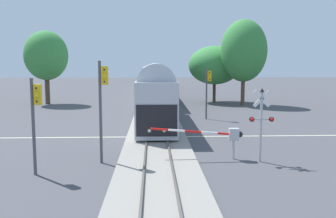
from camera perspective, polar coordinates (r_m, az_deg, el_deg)
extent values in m
plane|color=#47474C|center=(28.47, -1.76, -4.21)|extent=(220.00, 220.00, 0.00)
cube|color=beige|center=(28.47, -1.76, -4.21)|extent=(44.00, 0.20, 0.01)
cube|color=gray|center=(28.46, -1.77, -4.04)|extent=(4.40, 80.00, 0.18)
cube|color=#56514C|center=(28.43, -3.22, -3.73)|extent=(0.10, 80.00, 0.14)
cube|color=#56514C|center=(28.44, -0.32, -3.71)|extent=(0.10, 80.00, 0.14)
cube|color=#B2B7C1|center=(33.42, -1.87, 1.41)|extent=(3.00, 16.51, 3.90)
cube|color=black|center=(25.29, -1.72, -1.78)|extent=(2.76, 0.08, 2.15)
cylinder|color=#B2B7C1|center=(33.29, -1.88, 4.54)|extent=(2.76, 14.86, 2.76)
sphere|color=#F4F2CC|center=(25.39, -2.84, -3.31)|extent=(0.24, 0.24, 0.24)
sphere|color=#F4F2CC|center=(25.40, -0.58, -3.29)|extent=(0.24, 0.24, 0.24)
cube|color=silver|center=(54.03, -2.04, 3.96)|extent=(3.00, 23.07, 4.60)
cube|color=black|center=(54.04, -0.43, 4.28)|extent=(0.04, 20.76, 0.90)
cube|color=red|center=(54.13, -0.42, 2.75)|extent=(0.04, 21.23, 0.36)
cube|color=silver|center=(77.97, -2.12, 4.92)|extent=(3.00, 23.07, 4.60)
cube|color=black|center=(77.98, -1.01, 5.15)|extent=(0.04, 20.76, 0.90)
cube|color=red|center=(78.05, -1.00, 4.08)|extent=(0.04, 21.23, 0.36)
cylinder|color=#B7B7BC|center=(22.28, 9.86, -6.07)|extent=(0.14, 0.14, 1.10)
cube|color=#B7B7BC|center=(22.09, 9.91, -3.80)|extent=(0.56, 0.40, 0.70)
sphere|color=black|center=(22.17, 10.80, -3.78)|extent=(0.36, 0.36, 0.36)
cylinder|color=red|center=(21.99, 8.71, -3.73)|extent=(0.95, 0.12, 0.19)
cylinder|color=white|center=(21.81, 6.27, -3.58)|extent=(0.95, 0.12, 0.19)
cylinder|color=red|center=(21.68, 3.79, -3.42)|extent=(0.95, 0.12, 0.19)
cylinder|color=white|center=(21.59, 1.29, -3.25)|extent=(0.95, 0.12, 0.19)
cylinder|color=red|center=(21.54, -1.22, -3.08)|extent=(0.95, 0.12, 0.19)
sphere|color=red|center=(21.53, -2.48, -2.99)|extent=(0.14, 0.14, 0.14)
cylinder|color=#B2B2B7|center=(21.69, 13.86, -2.72)|extent=(0.14, 0.14, 3.93)
cube|color=white|center=(21.46, 14.00, 1.53)|extent=(0.98, 0.05, 0.98)
cube|color=white|center=(21.46, 14.00, 1.53)|extent=(0.98, 0.05, 0.98)
cube|color=#B2B2B7|center=(21.62, 13.90, -1.48)|extent=(1.10, 0.08, 0.08)
cylinder|color=black|center=(21.38, 12.56, -1.54)|extent=(0.26, 0.18, 0.26)
cylinder|color=black|center=(21.68, 15.37, -1.50)|extent=(0.26, 0.18, 0.26)
sphere|color=red|center=(21.28, 12.62, -1.58)|extent=(0.20, 0.20, 0.20)
sphere|color=red|center=(21.59, 15.45, -1.54)|extent=(0.20, 0.20, 0.20)
cone|color=black|center=(21.44, 14.03, 2.79)|extent=(0.28, 0.28, 0.22)
cylinder|color=#4C4C51|center=(37.08, 5.84, 2.33)|extent=(0.16, 0.16, 5.04)
cube|color=gold|center=(37.01, 6.30, 4.98)|extent=(0.34, 0.26, 1.00)
sphere|color=#262626|center=(36.86, 6.34, 5.47)|extent=(0.20, 0.20, 0.20)
cylinder|color=gold|center=(36.83, 6.35, 5.47)|extent=(0.24, 0.10, 0.24)
sphere|color=yellow|center=(36.87, 6.33, 4.97)|extent=(0.20, 0.20, 0.20)
cylinder|color=gold|center=(36.84, 6.34, 4.97)|extent=(0.24, 0.10, 0.24)
sphere|color=#262626|center=(36.88, 6.33, 4.47)|extent=(0.20, 0.20, 0.20)
cylinder|color=gold|center=(36.85, 6.33, 4.47)|extent=(0.24, 0.10, 0.24)
cylinder|color=#4C4C51|center=(19.69, -19.67, -2.60)|extent=(0.16, 0.16, 4.82)
cube|color=gold|center=(19.41, -19.08, 2.09)|extent=(0.34, 0.26, 1.00)
sphere|color=#262626|center=(19.25, -19.25, 3.00)|extent=(0.20, 0.20, 0.20)
cylinder|color=gold|center=(19.22, -19.27, 3.00)|extent=(0.24, 0.10, 0.24)
sphere|color=yellow|center=(19.27, -19.21, 2.05)|extent=(0.20, 0.20, 0.20)
cylinder|color=gold|center=(19.24, -19.23, 2.05)|extent=(0.24, 0.10, 0.24)
sphere|color=#262626|center=(19.30, -19.17, 1.11)|extent=(0.20, 0.20, 0.20)
cylinder|color=gold|center=(19.27, -19.19, 1.10)|extent=(0.24, 0.10, 0.24)
cylinder|color=#4C4C51|center=(21.00, -10.16, -0.55)|extent=(0.16, 0.16, 5.67)
cube|color=gold|center=(20.79, -9.52, 5.02)|extent=(0.34, 0.26, 1.00)
sphere|color=#262626|center=(20.64, -9.59, 5.89)|extent=(0.20, 0.20, 0.20)
cylinder|color=gold|center=(20.61, -9.60, 5.89)|extent=(0.24, 0.10, 0.24)
sphere|color=yellow|center=(20.65, -9.57, 5.00)|extent=(0.20, 0.20, 0.20)
cylinder|color=gold|center=(20.62, -9.58, 5.00)|extent=(0.24, 0.10, 0.24)
sphere|color=#262626|center=(20.66, -9.55, 4.12)|extent=(0.20, 0.20, 0.20)
cylinder|color=gold|center=(20.63, -9.56, 4.11)|extent=(0.24, 0.10, 0.24)
cylinder|color=#4C3828|center=(52.83, -17.77, 2.89)|extent=(0.62, 0.62, 4.02)
ellipsoid|color=#38843D|center=(52.72, -17.95, 7.71)|extent=(5.70, 5.70, 6.51)
cylinder|color=#4C3828|center=(53.07, 7.00, 2.73)|extent=(0.43, 0.43, 3.17)
ellipsoid|color=#38843D|center=(52.92, 7.06, 6.60)|extent=(7.24, 7.24, 5.32)
cylinder|color=brown|center=(50.16, 11.24, 2.90)|extent=(0.50, 0.50, 4.06)
ellipsoid|color=#38843D|center=(50.06, 11.38, 8.65)|extent=(5.95, 5.95, 7.99)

